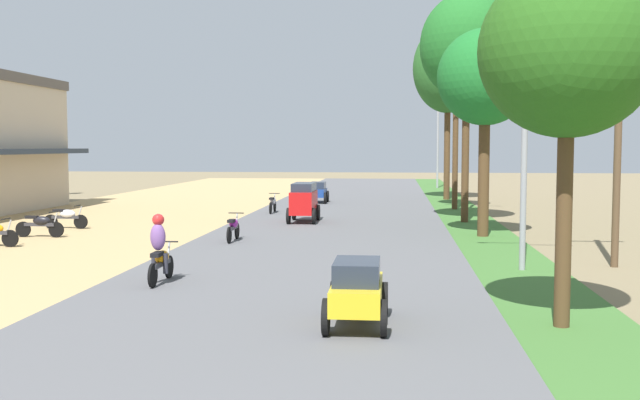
% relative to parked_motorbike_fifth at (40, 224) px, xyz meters
% --- Properties ---
extents(parked_motorbike_fifth, '(1.80, 0.54, 0.94)m').
position_rel_parked_motorbike_fifth_xyz_m(parked_motorbike_fifth, '(0.00, 0.00, 0.00)').
color(parked_motorbike_fifth, black).
rests_on(parked_motorbike_fifth, dirt_shoulder).
extents(parked_motorbike_sixth, '(1.80, 0.54, 0.94)m').
position_rel_parked_motorbike_fifth_xyz_m(parked_motorbike_sixth, '(-0.30, 2.76, 0.00)').
color(parked_motorbike_sixth, black).
rests_on(parked_motorbike_sixth, dirt_shoulder).
extents(median_tree_nearest, '(3.14, 3.14, 6.50)m').
position_rel_parked_motorbike_fifth_xyz_m(median_tree_nearest, '(15.65, -11.65, 4.43)').
color(median_tree_nearest, '#4C351E').
rests_on(median_tree_nearest, median_strip).
extents(median_tree_second, '(3.43, 3.43, 7.47)m').
position_rel_parked_motorbike_fifth_xyz_m(median_tree_second, '(15.84, 1.94, 5.18)').
color(median_tree_second, '#4C351E').
rests_on(median_tree_second, median_strip).
extents(median_tree_third, '(3.98, 3.98, 9.75)m').
position_rel_parked_motorbike_fifth_xyz_m(median_tree_third, '(15.65, 6.96, 6.98)').
color(median_tree_third, '#4C351E').
rests_on(median_tree_third, median_strip).
extents(median_tree_fourth, '(3.04, 3.04, 9.46)m').
position_rel_parked_motorbike_fifth_xyz_m(median_tree_fourth, '(15.75, 13.54, 7.26)').
color(median_tree_fourth, '#4C351E').
rests_on(median_tree_fourth, median_strip).
extents(median_tree_fifth, '(4.26, 4.26, 10.72)m').
position_rel_parked_motorbike_fifth_xyz_m(median_tree_fifth, '(15.83, 20.71, 7.47)').
color(median_tree_fifth, '#4C351E').
rests_on(median_tree_fifth, median_strip).
extents(streetlamp_near, '(3.16, 0.20, 8.21)m').
position_rel_parked_motorbike_fifth_xyz_m(streetlamp_near, '(16.00, -5.43, 4.21)').
color(streetlamp_near, gray).
rests_on(streetlamp_near, median_strip).
extents(streetlamp_mid, '(3.16, 0.20, 8.38)m').
position_rel_parked_motorbike_fifth_xyz_m(streetlamp_mid, '(16.00, 11.00, 4.30)').
color(streetlamp_mid, gray).
rests_on(streetlamp_mid, median_strip).
extents(streetlamp_far, '(3.16, 0.20, 8.15)m').
position_rel_parked_motorbike_fifth_xyz_m(streetlamp_far, '(16.00, 33.57, 4.18)').
color(streetlamp_far, gray).
rests_on(streetlamp_far, median_strip).
extents(utility_pole_near, '(1.80, 0.20, 8.72)m').
position_rel_parked_motorbike_fifth_xyz_m(utility_pole_near, '(18.67, -4.34, 4.00)').
color(utility_pole_near, brown).
rests_on(utility_pole_near, ground).
extents(car_sedan_yellow, '(1.10, 2.26, 1.19)m').
position_rel_parked_motorbike_fifth_xyz_m(car_sedan_yellow, '(11.97, -11.99, 0.19)').
color(car_sedan_yellow, gold).
rests_on(car_sedan_yellow, road_strip).
extents(car_van_red, '(1.19, 2.41, 1.67)m').
position_rel_parked_motorbike_fifth_xyz_m(car_van_red, '(8.77, 6.11, 0.47)').
color(car_van_red, red).
rests_on(car_van_red, road_strip).
extents(car_sedan_blue, '(1.10, 2.26, 1.19)m').
position_rel_parked_motorbike_fifth_xyz_m(car_sedan_blue, '(8.25, 17.04, 0.19)').
color(car_sedan_blue, navy).
rests_on(car_sedan_blue, road_strip).
extents(motorbike_foreground_rider, '(0.54, 1.80, 1.66)m').
position_rel_parked_motorbike_fifth_xyz_m(motorbike_foreground_rider, '(7.12, -8.35, 0.30)').
color(motorbike_foreground_rider, black).
rests_on(motorbike_foreground_rider, road_strip).
extents(motorbike_ahead_second, '(0.54, 1.80, 0.94)m').
position_rel_parked_motorbike_fifth_xyz_m(motorbike_ahead_second, '(7.15, -0.46, 0.02)').
color(motorbike_ahead_second, black).
rests_on(motorbike_ahead_second, road_strip).
extents(motorbike_ahead_third, '(0.54, 1.80, 0.94)m').
position_rel_parked_motorbike_fifth_xyz_m(motorbike_ahead_third, '(6.73, 10.31, 0.02)').
color(motorbike_ahead_third, black).
rests_on(motorbike_ahead_third, road_strip).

